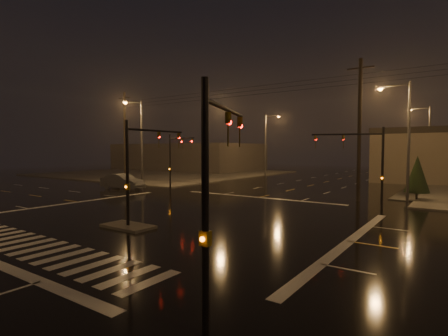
{
  "coord_description": "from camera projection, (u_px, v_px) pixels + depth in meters",
  "views": [
    {
      "loc": [
        15.41,
        -16.84,
        4.36
      ],
      "look_at": [
        0.7,
        4.44,
        3.0
      ],
      "focal_mm": 28.0,
      "sensor_mm": 36.0,
      "label": 1
    }
  ],
  "objects": [
    {
      "name": "car_crossing",
      "position": [
        123.0,
        182.0,
        38.39
      ],
      "size": [
        5.35,
        2.36,
        1.71
      ],
      "primitive_type": "imported",
      "rotation": [
        0.0,
        0.0,
        1.68
      ],
      "color": "slate",
      "rests_on": "ground"
    },
    {
      "name": "streetlight_1",
      "position": [
        208.0,
        138.0,
        43.65
      ],
      "size": [
        2.77,
        0.32,
        10.0
      ],
      "color": "#38383A",
      "rests_on": "ground"
    },
    {
      "name": "median_island",
      "position": [
        128.0,
        226.0,
        19.53
      ],
      "size": [
        3.0,
        1.6,
        0.15
      ],
      "primitive_type": "cube",
      "color": "#4C4944",
      "rests_on": "ground"
    },
    {
      "name": "signal_mast_ne",
      "position": [
        367.0,
        157.0,
        25.55
      ],
      "size": [
        4.84,
        1.86,
        6.0
      ],
      "color": "black",
      "rests_on": "ground"
    },
    {
      "name": "streetlight_2",
      "position": [
        267.0,
        141.0,
        56.79
      ],
      "size": [
        2.77,
        0.32,
        10.0
      ],
      "color": "#38383A",
      "rests_on": "ground"
    },
    {
      "name": "crosswalk",
      "position": [
        38.0,
        248.0,
        15.42
      ],
      "size": [
        15.0,
        2.6,
        0.01
      ],
      "primitive_type": "cube",
      "color": "beige",
      "rests_on": "ground"
    },
    {
      "name": "utility_pole_1",
      "position": [
        359.0,
        129.0,
        29.45
      ],
      "size": [
        2.2,
        0.32,
        12.0
      ],
      "color": "black",
      "rests_on": "ground"
    },
    {
      "name": "commercial_block",
      "position": [
        188.0,
        157.0,
        77.05
      ],
      "size": [
        30.0,
        18.0,
        5.6
      ],
      "primitive_type": "cube",
      "color": "#403938",
      "rests_on": "ground"
    },
    {
      "name": "utility_pole_0",
      "position": [
        125.0,
        136.0,
        46.49
      ],
      "size": [
        2.2,
        0.32,
        12.0
      ],
      "color": "black",
      "rests_on": "ground"
    },
    {
      "name": "signal_mast_median",
      "position": [
        140.0,
        160.0,
        20.1
      ],
      "size": [
        0.25,
        4.59,
        6.0
      ],
      "color": "black",
      "rests_on": "ground"
    },
    {
      "name": "stop_bar_far",
      "position": [
        259.0,
        197.0,
        31.85
      ],
      "size": [
        16.0,
        0.5,
        0.01
      ],
      "primitive_type": "cube",
      "color": "beige",
      "rests_on": "ground"
    },
    {
      "name": "signal_mast_se",
      "position": [
        215.0,
        175.0,
        8.8
      ],
      "size": [
        1.55,
        3.87,
        6.0
      ],
      "color": "black",
      "rests_on": "ground"
    },
    {
      "name": "conifer_0",
      "position": [
        417.0,
        174.0,
        29.8
      ],
      "size": [
        2.02,
        2.02,
        3.86
      ],
      "color": "black",
      "rests_on": "ground"
    },
    {
      "name": "ground",
      "position": [
        177.0,
        216.0,
        22.82
      ],
      "size": [
        140.0,
        140.0,
        0.0
      ],
      "primitive_type": "plane",
      "color": "black",
      "rests_on": "ground"
    },
    {
      "name": "signal_mast_nw",
      "position": [
        175.0,
        155.0,
        36.34
      ],
      "size": [
        4.84,
        1.86,
        6.0
      ],
      "color": "black",
      "rests_on": "ground"
    },
    {
      "name": "streetlight_3",
      "position": [
        405.0,
        133.0,
        29.3
      ],
      "size": [
        2.77,
        0.32,
        10.0
      ],
      "color": "#38383A",
      "rests_on": "ground"
    },
    {
      "name": "streetlight_4",
      "position": [
        427.0,
        139.0,
        45.73
      ],
      "size": [
        2.77,
        0.32,
        10.0
      ],
      "color": "#38383A",
      "rests_on": "ground"
    },
    {
      "name": "streetlight_5",
      "position": [
        139.0,
        137.0,
        40.79
      ],
      "size": [
        0.32,
        2.77,
        10.0
      ],
      "color": "#38383A",
      "rests_on": "ground"
    },
    {
      "name": "sidewalk_nw",
      "position": [
        166.0,
        173.0,
        64.49
      ],
      "size": [
        36.0,
        36.0,
        0.12
      ],
      "primitive_type": "cube",
      "color": "#4C4944",
      "rests_on": "ground"
    }
  ]
}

